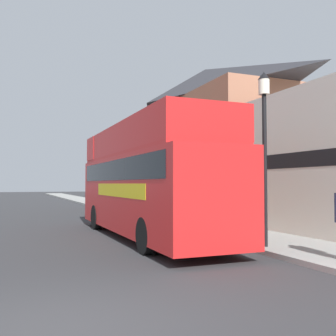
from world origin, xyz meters
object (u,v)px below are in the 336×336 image
(tour_bus, at_px, (145,186))
(lamp_post_third, at_px, (120,165))
(lamp_post_nearest, at_px, (264,127))
(parked_car_ahead_of_bus, at_px, (108,207))
(lamp_post_second, at_px, (162,150))

(tour_bus, height_order, lamp_post_third, lamp_post_third)
(tour_bus, xyz_separation_m, lamp_post_nearest, (2.30, -4.08, 1.76))
(lamp_post_nearest, distance_m, lamp_post_third, 16.70)
(tour_bus, bearing_deg, parked_car_ahead_of_bus, 84.99)
(tour_bus, relative_size, lamp_post_third, 2.41)
(lamp_post_nearest, xyz_separation_m, lamp_post_third, (0.18, 16.70, -0.39))
(parked_car_ahead_of_bus, bearing_deg, lamp_post_nearest, -82.00)
(tour_bus, distance_m, lamp_post_third, 12.94)
(tour_bus, xyz_separation_m, lamp_post_third, (2.48, 12.62, 1.37))
(lamp_post_nearest, bearing_deg, tour_bus, 119.38)
(tour_bus, distance_m, lamp_post_nearest, 5.00)
(tour_bus, relative_size, lamp_post_second, 2.12)
(lamp_post_second, height_order, lamp_post_third, lamp_post_second)
(parked_car_ahead_of_bus, distance_m, lamp_post_second, 5.69)
(lamp_post_third, bearing_deg, parked_car_ahead_of_bus, -114.68)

